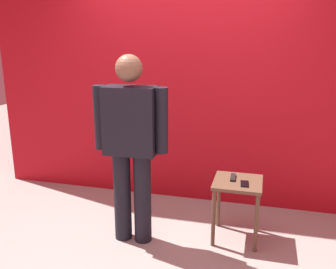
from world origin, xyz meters
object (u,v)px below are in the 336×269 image
object	(u,v)px
standing_person	(131,141)
cell_phone	(245,184)
side_table	(237,192)
tv_remote	(233,177)

from	to	relation	value
standing_person	cell_phone	xyz separation A→B (m)	(0.99, 0.19, -0.37)
side_table	tv_remote	distance (m)	0.14
cell_phone	tv_remote	world-z (taller)	tv_remote
standing_person	side_table	xyz separation A→B (m)	(0.93, 0.26, -0.49)
standing_person	cell_phone	world-z (taller)	standing_person
tv_remote	standing_person	bearing A→B (deg)	-162.94
cell_phone	tv_remote	bearing A→B (deg)	130.15
side_table	tv_remote	xyz separation A→B (m)	(-0.05, 0.05, 0.12)
side_table	cell_phone	bearing A→B (deg)	-45.94
standing_person	side_table	world-z (taller)	standing_person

